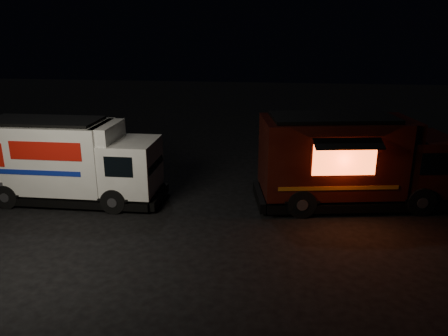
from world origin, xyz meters
TOP-DOWN VIEW (x-y plane):
  - ground at (0.00, 0.00)m, footprint 80.00×80.00m
  - white_truck at (-3.42, 1.71)m, footprint 6.86×2.38m
  - red_truck at (7.03, 2.69)m, footprint 7.51×3.81m

SIDE VIEW (x-z plane):
  - ground at x=0.00m, z-range 0.00..0.00m
  - white_truck at x=-3.42m, z-range 0.00..3.10m
  - red_truck at x=7.03m, z-range 0.00..3.34m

